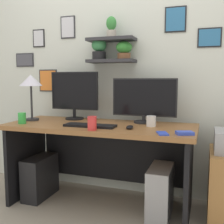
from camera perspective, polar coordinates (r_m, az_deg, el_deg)
name	(u,v)px	position (r m, az deg, el deg)	size (l,w,h in m)	color
ground_plane	(100,205)	(2.68, -2.50, -18.58)	(8.00, 8.00, 0.00)	gray
back_wall_assembly	(115,59)	(2.84, 0.58, 10.94)	(4.40, 0.24, 2.70)	silver
desk	(102,146)	(2.55, -2.10, -7.00)	(1.67, 0.68, 0.75)	brown
monitor_left	(74,94)	(2.77, -7.74, 3.76)	(0.50, 0.18, 0.47)	black
monitor_right	(144,100)	(2.54, 6.63, 2.56)	(0.59, 0.18, 0.41)	black
keyboard	(90,126)	(2.34, -4.55, -2.79)	(0.44, 0.14, 0.02)	black
computer_mouse	(130,127)	(2.23, 3.66, -3.14)	(0.06, 0.09, 0.03)	black
desk_lamp	(31,83)	(2.77, -16.36, 5.70)	(0.22, 0.22, 0.44)	#2D2D33
cell_phone	(162,133)	(2.06, 10.34, -4.34)	(0.07, 0.14, 0.01)	blue
coffee_mug	(151,121)	(2.37, 8.06, -1.88)	(0.08, 0.08, 0.09)	white
pen_cup	(22,118)	(2.61, -18.03, -1.22)	(0.07, 0.07, 0.10)	green
scissors_tray	(185,133)	(2.07, 14.73, -4.21)	(0.12, 0.08, 0.02)	blue
water_cup	(92,123)	(2.18, -4.12, -2.32)	(0.07, 0.07, 0.11)	red
computer_tower_left	(40,177)	(2.86, -14.55, -12.79)	(0.18, 0.40, 0.40)	black
computer_tower_right	(160,192)	(2.45, 9.89, -15.86)	(0.18, 0.40, 0.42)	#99999E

